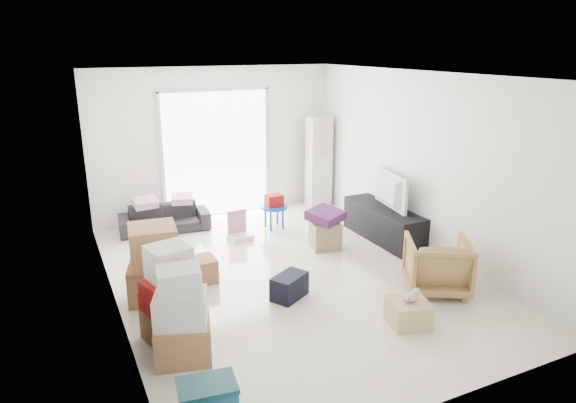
% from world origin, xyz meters
% --- Properties ---
extents(room_shell, '(4.98, 6.48, 3.18)m').
position_xyz_m(room_shell, '(0.00, 0.00, 1.35)').
color(room_shell, white).
rests_on(room_shell, ground).
extents(sliding_door, '(2.10, 0.04, 2.33)m').
position_xyz_m(sliding_door, '(0.00, 2.98, 1.24)').
color(sliding_door, white).
rests_on(sliding_door, room_shell).
extents(ac_tower, '(0.45, 0.30, 1.75)m').
position_xyz_m(ac_tower, '(1.95, 2.65, 0.88)').
color(ac_tower, silver).
rests_on(ac_tower, room_shell).
extents(tv_console, '(0.49, 1.65, 0.55)m').
position_xyz_m(tv_console, '(2.00, 0.54, 0.27)').
color(tv_console, black).
rests_on(tv_console, room_shell).
extents(television, '(0.72, 1.07, 0.13)m').
position_xyz_m(television, '(2.00, 0.54, 0.61)').
color(television, black).
rests_on(television, tv_console).
extents(sofa, '(1.54, 0.59, 0.59)m').
position_xyz_m(sofa, '(-1.13, 2.50, 0.29)').
color(sofa, black).
rests_on(sofa, room_shell).
extents(pillow_left, '(0.39, 0.32, 0.12)m').
position_xyz_m(pillow_left, '(-1.42, 2.54, 0.64)').
color(pillow_left, '#E7A8BF').
rests_on(pillow_left, sofa).
extents(pillow_right, '(0.38, 0.34, 0.11)m').
position_xyz_m(pillow_right, '(-0.80, 2.50, 0.64)').
color(pillow_right, '#E7A8BF').
rests_on(pillow_right, sofa).
extents(armchair, '(1.01, 0.99, 0.78)m').
position_xyz_m(armchair, '(1.53, -1.26, 0.39)').
color(armchair, '#A77C4A').
rests_on(armchair, room_shell).
extents(box_stack_a, '(0.65, 0.58, 1.01)m').
position_xyz_m(box_stack_a, '(-1.80, -1.36, 0.45)').
color(box_stack_a, '#946143').
rests_on(box_stack_a, room_shell).
extents(box_stack_b, '(0.66, 0.65, 1.08)m').
position_xyz_m(box_stack_b, '(-1.80, -0.94, 0.47)').
color(box_stack_b, '#946143').
rests_on(box_stack_b, room_shell).
extents(box_stack_c, '(0.76, 0.69, 0.97)m').
position_xyz_m(box_stack_c, '(-1.77, 0.07, 0.47)').
color(box_stack_c, '#946143').
rests_on(box_stack_c, room_shell).
extents(loose_box, '(0.40, 0.40, 0.32)m').
position_xyz_m(loose_box, '(-1.13, 0.32, 0.16)').
color(loose_box, '#946143').
rests_on(loose_box, room_shell).
extents(duffel_bag, '(0.55, 0.49, 0.30)m').
position_xyz_m(duffel_bag, '(-0.26, -0.62, 0.15)').
color(duffel_bag, black).
rests_on(duffel_bag, room_shell).
extents(ottoman, '(0.50, 0.50, 0.43)m').
position_xyz_m(ottoman, '(0.96, 0.63, 0.21)').
color(ottoman, '#917E54').
rests_on(ottoman, room_shell).
extents(blanket, '(0.62, 0.62, 0.14)m').
position_xyz_m(blanket, '(0.96, 0.63, 0.50)').
color(blanket, '#4E2257').
rests_on(blanket, ottoman).
extents(kids_table, '(0.46, 0.46, 0.60)m').
position_xyz_m(kids_table, '(0.62, 1.82, 0.42)').
color(kids_table, '#0D3FBA').
rests_on(kids_table, room_shell).
extents(toy_walker, '(0.39, 0.35, 0.47)m').
position_xyz_m(toy_walker, '(-0.12, 1.58, 0.13)').
color(toy_walker, silver).
rests_on(toy_walker, room_shell).
extents(wood_crate, '(0.52, 0.52, 0.29)m').
position_xyz_m(wood_crate, '(0.68, -1.79, 0.14)').
color(wood_crate, tan).
rests_on(wood_crate, room_shell).
extents(plush_bunny, '(0.25, 0.14, 0.12)m').
position_xyz_m(plush_bunny, '(0.71, -1.78, 0.34)').
color(plush_bunny, '#B2ADA8').
rests_on(plush_bunny, wood_crate).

